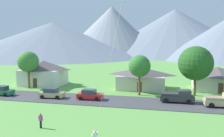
{
  "coord_description": "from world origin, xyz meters",
  "views": [
    {
      "loc": [
        5.7,
        -8.1,
        9.48
      ],
      "look_at": [
        -0.39,
        17.67,
        6.57
      ],
      "focal_mm": 37.7,
      "sensor_mm": 36.0,
      "label": 1
    }
  ],
  "objects": [
    {
      "name": "tree_near_left",
      "position": [
        10.61,
        35.74,
        5.84
      ],
      "size": [
        6.12,
        6.12,
        8.91
      ],
      "color": "brown",
      "rests_on": "ground"
    },
    {
      "name": "house_leftmost",
      "position": [
        15.54,
        42.36,
        2.4
      ],
      "size": [
        9.64,
        8.14,
        4.64
      ],
      "color": "beige",
      "rests_on": "ground"
    },
    {
      "name": "pickup_truck_sand_west_side",
      "position": [
        13.9,
        28.57,
        1.06
      ],
      "size": [
        5.27,
        2.48,
        1.99
      ],
      "color": "#C6B284",
      "rests_on": "road_strip"
    },
    {
      "name": "watcher_person",
      "position": [
        -7.87,
        14.75,
        0.88
      ],
      "size": [
        0.56,
        0.24,
        1.68
      ],
      "color": "black",
      "rests_on": "ground"
    },
    {
      "name": "tree_left_of_center",
      "position": [
        -22.33,
        35.07,
        5.52
      ],
      "size": [
        4.37,
        4.37,
        7.74
      ],
      "color": "brown",
      "rests_on": "ground"
    },
    {
      "name": "tree_center",
      "position": [
        0.87,
        33.89,
        5.27
      ],
      "size": [
        3.98,
        3.98,
        7.3
      ],
      "color": "brown",
      "rests_on": "ground"
    },
    {
      "name": "mountain_far_west_ridge",
      "position": [
        -34.69,
        161.65,
        17.92
      ],
      "size": [
        75.1,
        75.1,
        35.84
      ],
      "primitive_type": "cone",
      "color": "#8E939E",
      "rests_on": "ground"
    },
    {
      "name": "mountain_far_east_ridge",
      "position": [
        -70.32,
        138.99,
        11.68
      ],
      "size": [
        123.84,
        123.84,
        23.36
      ],
      "primitive_type": "cone",
      "color": "slate",
      "rests_on": "ground"
    },
    {
      "name": "mountain_east_ridge",
      "position": [
        10.38,
        176.68,
        17.21
      ],
      "size": [
        118.8,
        118.8,
        34.43
      ],
      "primitive_type": "cone",
      "color": "slate",
      "rests_on": "ground"
    },
    {
      "name": "parked_car_tan_east_end",
      "position": [
        -13.45,
        27.98,
        0.87
      ],
      "size": [
        4.28,
        2.24,
        1.68
      ],
      "color": "tan",
      "rests_on": "road_strip"
    },
    {
      "name": "parked_car_green_west_end",
      "position": [
        -23.22,
        27.78,
        0.87
      ],
      "size": [
        4.21,
        2.11,
        1.68
      ],
      "color": "#237042",
      "rests_on": "road_strip"
    },
    {
      "name": "parked_car_red_mid_east",
      "position": [
        -6.74,
        28.44,
        0.87
      ],
      "size": [
        4.26,
        2.2,
        1.68
      ],
      "color": "red",
      "rests_on": "road_strip"
    },
    {
      "name": "house_right_center",
      "position": [
        -21.43,
        39.41,
        2.85
      ],
      "size": [
        9.75,
        7.57,
        5.5
      ],
      "color": "silver",
      "rests_on": "ground"
    },
    {
      "name": "road_strip",
      "position": [
        0.0,
        28.47,
        0.04
      ],
      "size": [
        160.0,
        7.54,
        0.08
      ],
      "primitive_type": "cube",
      "color": "#424247",
      "rests_on": "ground"
    },
    {
      "name": "house_left_center",
      "position": [
        0.61,
        40.15,
        2.3
      ],
      "size": [
        10.22,
        7.91,
        4.44
      ],
      "color": "beige",
      "rests_on": "ground"
    },
    {
      "name": "pickup_truck_charcoal_east_side",
      "position": [
        7.52,
        29.81,
        1.06
      ],
      "size": [
        5.2,
        2.32,
        1.99
      ],
      "color": "#333338",
      "rests_on": "road_strip"
    }
  ]
}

